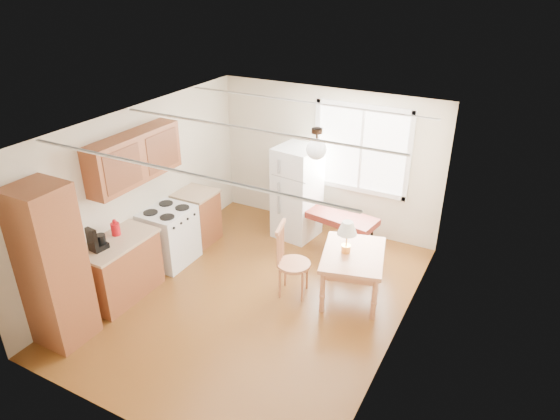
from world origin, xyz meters
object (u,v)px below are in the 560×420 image
Objects in this scene: bench at (335,217)px; chair at (287,255)px; dining_table at (353,259)px; refrigerator at (297,193)px.

bench is 1.50m from chair.
bench is at bearing 108.60° from dining_table.
chair is (-0.12, -1.49, 0.05)m from bench.
bench is 1.33m from dining_table.
dining_table is (0.73, -1.11, 0.01)m from bench.
dining_table is at bearing 11.03° from chair.
chair reaches higher than dining_table.
bench is 1.35× the size of chair.
chair is at bearing -85.50° from bench.
refrigerator reaches higher than chair.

